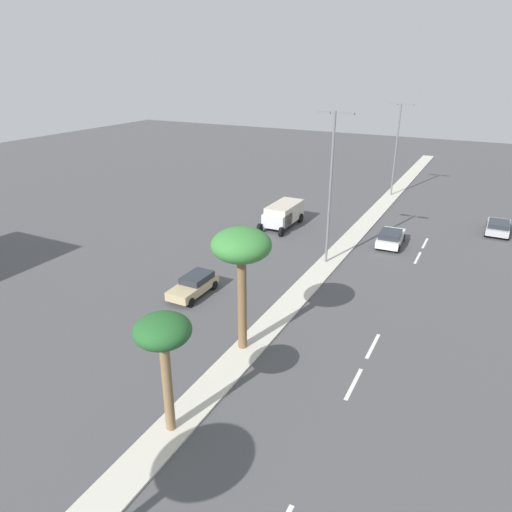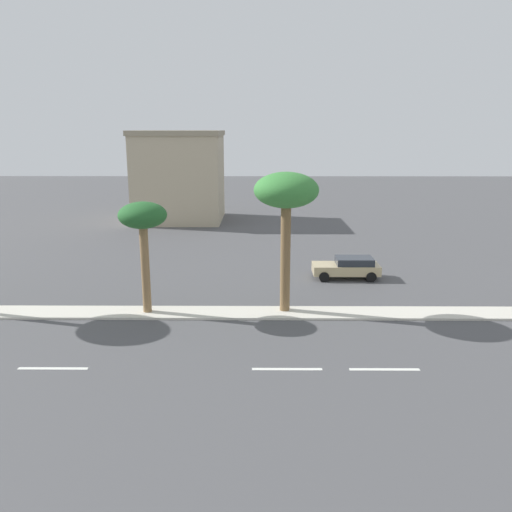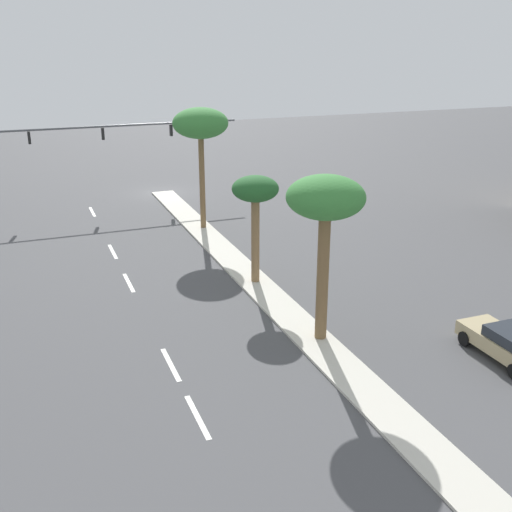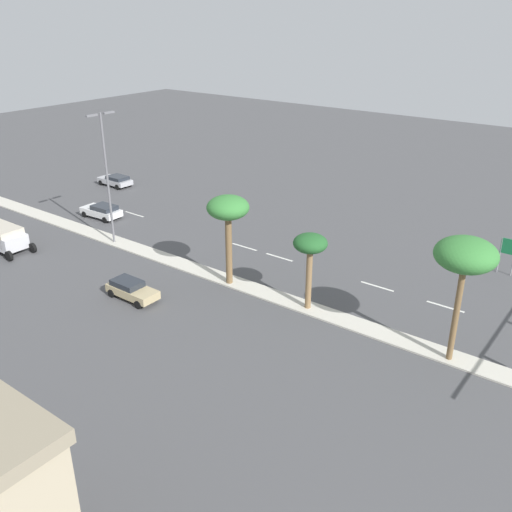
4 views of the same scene
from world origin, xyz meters
The scene contains 17 objects.
ground_plane centered at (0.00, 37.09, 0.00)m, with size 160.00×160.00×0.00m, color #4C4C4F.
median_curb centered at (0.00, 47.68, 0.06)m, with size 1.80×95.37×0.12m, color beige.
lane_stripe_right centered at (6.29, 13.73, 0.01)m, with size 0.20×2.80×0.01m, color silver.
lane_stripe_front centered at (6.29, 19.18, 0.01)m, with size 0.20×2.80×0.01m, color silver.
lane_stripe_leading centered at (6.29, 28.54, 0.01)m, with size 0.20×2.80×0.01m, color silver.
lane_stripe_inboard centered at (6.29, 32.42, 0.01)m, with size 0.20×2.80×0.01m, color silver.
lane_stripe_center centered at (6.29, 47.27, 0.01)m, with size 0.20×2.80×0.01m, color silver.
lane_stripe_trailing centered at (6.29, 51.10, 0.01)m, with size 0.20×2.80×0.01m, color silver.
directional_road_sign centered at (14.69, 11.90, 2.13)m, with size 0.10×1.21×3.06m.
palm_tree_rear centered at (-0.28, 11.16, 7.03)m, with size 3.63×3.63×8.03m.
palm_tree_far centered at (-0.04, 21.64, 4.89)m, with size 2.41×2.41×5.71m.
palm_tree_center centered at (-0.32, 28.75, 6.13)m, with size 3.23×3.23×7.15m.
street_lamp_leading centered at (-0.23, 42.70, 6.92)m, with size 2.90×0.24×11.84m.
sedan_silver_far centered at (11.99, 56.94, 0.72)m, with size 2.13×4.47×1.31m.
sedan_tan_mid centered at (-6.61, 33.08, 0.74)m, with size 1.85×4.21×1.37m.
sedan_white_inboard centered at (3.56, 49.06, 0.77)m, with size 2.26×4.53×1.43m.
box_truck centered at (-7.22, 49.49, 1.24)m, with size 2.56×6.07×2.21m.
Camera 4 is at (-30.91, 3.09, 20.03)m, focal length 39.45 mm.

